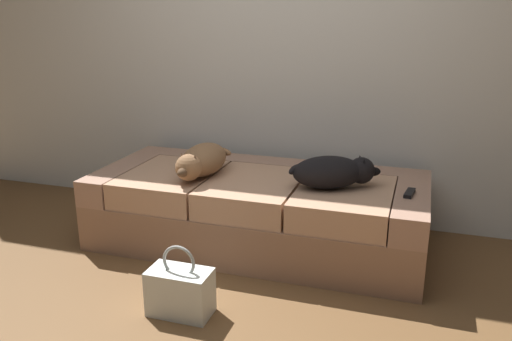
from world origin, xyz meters
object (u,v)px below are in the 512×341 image
at_px(couch, 258,210).
at_px(handbag, 180,291).
at_px(dog_dark, 334,172).
at_px(tv_remote, 410,193).
at_px(dog_tan, 201,161).

bearing_deg(couch, handbag, -97.14).
relative_size(couch, dog_dark, 3.85).
relative_size(couch, tv_remote, 14.11).
height_order(couch, tv_remote, tv_remote).
height_order(couch, handbag, couch).
xyz_separation_m(couch, dog_tan, (-0.34, -0.12, 0.34)).
xyz_separation_m(couch, tv_remote, (0.94, -0.08, 0.25)).
bearing_deg(dog_tan, tv_remote, 1.73).
distance_m(couch, dog_tan, 0.50).
bearing_deg(tv_remote, handbag, -133.25).
relative_size(dog_tan, tv_remote, 3.95).
relative_size(tv_remote, handbag, 0.40).
bearing_deg(handbag, couch, 82.86).
xyz_separation_m(couch, dog_dark, (0.50, -0.08, 0.33)).
xyz_separation_m(dog_tan, dog_dark, (0.84, 0.03, -0.00)).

